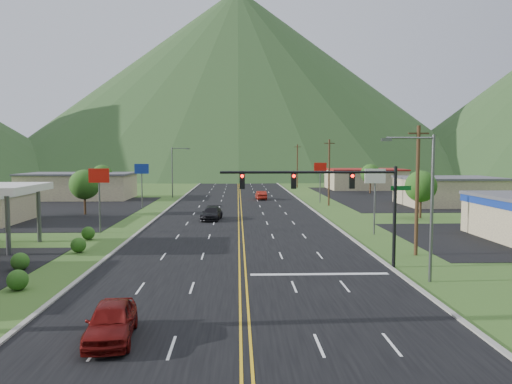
{
  "coord_description": "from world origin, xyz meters",
  "views": [
    {
      "loc": [
        -0.32,
        -19.71,
        7.86
      ],
      "look_at": [
        1.3,
        23.85,
        4.5
      ],
      "focal_mm": 35.0,
      "sensor_mm": 36.0,
      "label": 1
    }
  ],
  "objects_px": {
    "traffic_signal": "(337,191)",
    "streetlight_east": "(427,198)",
    "car_dark_mid": "(212,214)",
    "car_red_far": "(261,195)",
    "car_red_near": "(111,322)",
    "streetlight_west": "(174,169)"
  },
  "relations": [
    {
      "from": "car_dark_mid",
      "to": "car_red_far",
      "type": "xyz_separation_m",
      "value": [
        7.08,
        25.87,
        -0.01
      ]
    },
    {
      "from": "streetlight_west",
      "to": "car_red_far",
      "type": "relative_size",
      "value": 2.01
    },
    {
      "from": "car_red_near",
      "to": "car_red_far",
      "type": "distance_m",
      "value": 64.64
    },
    {
      "from": "streetlight_east",
      "to": "car_red_near",
      "type": "xyz_separation_m",
      "value": [
        -16.82,
        -9.05,
        -4.38
      ]
    },
    {
      "from": "streetlight_west",
      "to": "car_dark_mid",
      "type": "xyz_separation_m",
      "value": [
        8.3,
        -30.95,
        -4.43
      ]
    },
    {
      "from": "car_red_near",
      "to": "car_red_far",
      "type": "height_order",
      "value": "car_red_near"
    },
    {
      "from": "car_dark_mid",
      "to": "traffic_signal",
      "type": "bearing_deg",
      "value": -62.07
    },
    {
      "from": "streetlight_west",
      "to": "car_dark_mid",
      "type": "bearing_deg",
      "value": -74.99
    },
    {
      "from": "streetlight_east",
      "to": "car_red_near",
      "type": "distance_m",
      "value": 19.6
    },
    {
      "from": "car_red_near",
      "to": "traffic_signal",
      "type": "bearing_deg",
      "value": 41.44
    },
    {
      "from": "traffic_signal",
      "to": "car_dark_mid",
      "type": "xyz_separation_m",
      "value": [
        -9.86,
        25.05,
        -4.58
      ]
    },
    {
      "from": "traffic_signal",
      "to": "streetlight_west",
      "type": "height_order",
      "value": "streetlight_west"
    },
    {
      "from": "streetlight_west",
      "to": "streetlight_east",
      "type": "bearing_deg",
      "value": -69.14
    },
    {
      "from": "traffic_signal",
      "to": "car_red_near",
      "type": "bearing_deg",
      "value": -132.9
    },
    {
      "from": "car_red_far",
      "to": "car_dark_mid",
      "type": "bearing_deg",
      "value": 70.66
    },
    {
      "from": "traffic_signal",
      "to": "car_red_far",
      "type": "relative_size",
      "value": 2.93
    },
    {
      "from": "traffic_signal",
      "to": "streetlight_east",
      "type": "xyz_separation_m",
      "value": [
        4.7,
        -4.0,
        -0.15
      ]
    },
    {
      "from": "traffic_signal",
      "to": "streetlight_east",
      "type": "height_order",
      "value": "streetlight_east"
    },
    {
      "from": "traffic_signal",
      "to": "car_red_near",
      "type": "distance_m",
      "value": 18.38
    },
    {
      "from": "streetlight_east",
      "to": "car_red_far",
      "type": "bearing_deg",
      "value": 97.76
    },
    {
      "from": "streetlight_west",
      "to": "car_red_far",
      "type": "distance_m",
      "value": 16.8
    },
    {
      "from": "traffic_signal",
      "to": "streetlight_west",
      "type": "distance_m",
      "value": 58.88
    }
  ]
}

